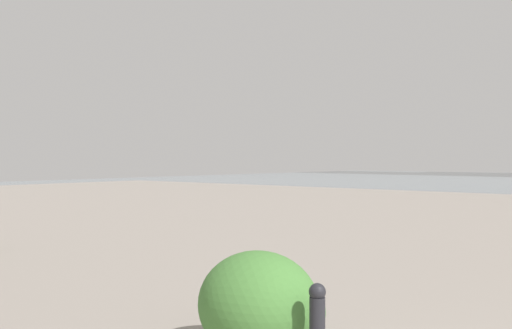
# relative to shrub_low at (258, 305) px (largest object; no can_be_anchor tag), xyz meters

# --- Properties ---
(shrub_low) EXTENTS (1.08, 0.98, 0.92)m
(shrub_low) POSITION_rel_shrub_low_xyz_m (0.00, 0.00, 0.00)
(shrub_low) COLOR #477F38
(shrub_low) RESTS_ON ground
(shrub_round) EXTENTS (0.88, 0.79, 0.75)m
(shrub_round) POSITION_rel_shrub_low_xyz_m (-0.04, -0.22, -0.09)
(shrub_round) COLOR #387533
(shrub_round) RESTS_ON ground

